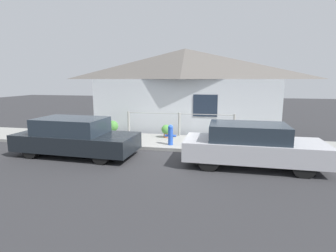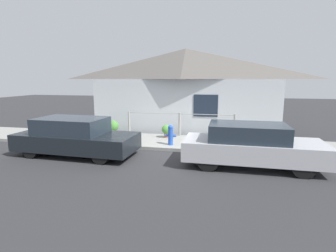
% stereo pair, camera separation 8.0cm
% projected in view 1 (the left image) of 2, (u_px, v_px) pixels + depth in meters
% --- Properties ---
extents(ground_plane, '(60.00, 60.00, 0.00)m').
position_uv_depth(ground_plane, '(169.00, 151.00, 9.73)').
color(ground_plane, '#2D2D30').
extents(sidewalk, '(24.00, 2.39, 0.12)m').
position_uv_depth(sidewalk, '(175.00, 142.00, 10.87)').
color(sidewalk, gray).
rests_on(sidewalk, ground_plane).
extents(house, '(9.25, 2.23, 4.11)m').
position_uv_depth(house, '(185.00, 68.00, 12.79)').
color(house, silver).
rests_on(house, ground_plane).
extents(fence, '(4.90, 0.10, 1.05)m').
position_uv_depth(fence, '(179.00, 123.00, 11.76)').
color(fence, '#999993').
rests_on(fence, sidewalk).
extents(car_left, '(4.27, 1.82, 1.32)m').
position_uv_depth(car_left, '(75.00, 137.00, 9.14)').
color(car_left, black).
rests_on(car_left, ground_plane).
extents(car_right, '(4.15, 1.66, 1.32)m').
position_uv_depth(car_right, '(251.00, 145.00, 7.96)').
color(car_right, '#B7B7BC').
rests_on(car_right, ground_plane).
extents(fire_hydrant, '(0.45, 0.20, 0.79)m').
position_uv_depth(fire_hydrant, '(170.00, 134.00, 10.15)').
color(fire_hydrant, blue).
rests_on(fire_hydrant, sidewalk).
extents(potted_plant_near_hydrant, '(0.41, 0.41, 0.57)m').
position_uv_depth(potted_plant_near_hydrant, '(166.00, 130.00, 11.41)').
color(potted_plant_near_hydrant, '#9E5638').
rests_on(potted_plant_near_hydrant, sidewalk).
extents(potted_plant_by_fence, '(0.50, 0.50, 0.63)m').
position_uv_depth(potted_plant_by_fence, '(113.00, 126.00, 12.13)').
color(potted_plant_by_fence, slate).
rests_on(potted_plant_by_fence, sidewalk).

